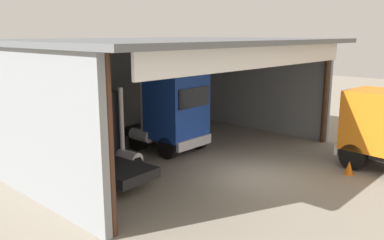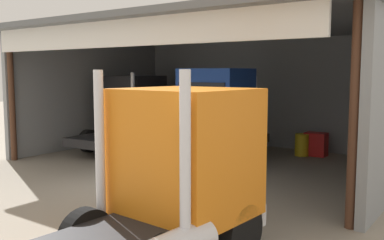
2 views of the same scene
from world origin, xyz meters
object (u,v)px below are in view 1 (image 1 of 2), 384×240
Objects in this scene: truck_blue_left_bay at (173,112)px; tool_cart at (165,121)px; truck_orange_center_right_bay at (383,128)px; truck_black_center_left_bay at (84,134)px; traffic_cone at (349,168)px; oil_drum at (163,124)px.

truck_blue_left_bay reaches higher than tool_cart.
tool_cart is (2.75, 3.44, -1.42)m from truck_blue_left_bay.
tool_cart is (-1.40, 11.57, -1.22)m from truck_orange_center_right_bay.
truck_black_center_left_bay reaches higher than tool_cart.
truck_black_center_left_bay reaches higher than traffic_cone.
truck_blue_left_bay is 8.07m from traffic_cone.
truck_orange_center_right_bay is 2.30m from traffic_cone.
truck_blue_left_bay is 7.72× the size of traffic_cone.
tool_cart is at bearing 88.47° from traffic_cone.
oil_drum is at bearing -145.91° from tool_cart.
tool_cart is at bearing 20.52° from truck_black_center_left_bay.
tool_cart is 10.96m from traffic_cone.
tool_cart is (7.61, 3.47, -1.27)m from truck_black_center_left_bay.
truck_orange_center_right_bay is (9.01, -8.09, -0.06)m from truck_black_center_left_bay.
truck_blue_left_bay is 4.63m from tool_cart.
traffic_cone is (2.46, -7.51, -1.64)m from truck_blue_left_bay.
tool_cart is at bearing -129.78° from truck_blue_left_bay.
oil_drum reaches higher than traffic_cone.
truck_black_center_left_bay is 5.11× the size of oil_drum.
truck_blue_left_bay is at bearing -128.69° from tool_cart.
oil_drum is at bearing -127.15° from truck_blue_left_bay.
truck_orange_center_right_bay is at bearing 116.00° from truck_blue_left_bay.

